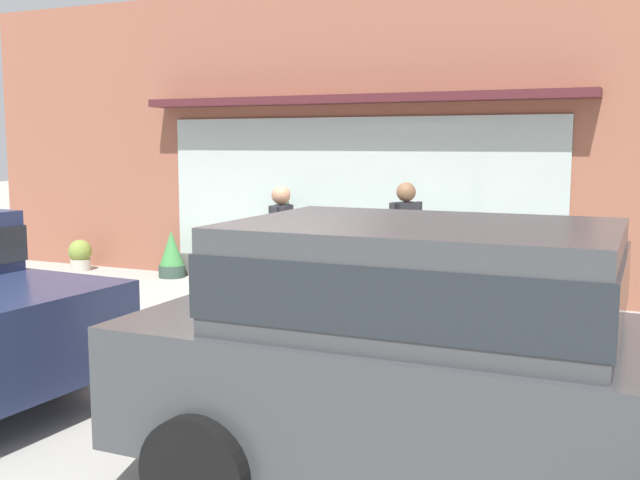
# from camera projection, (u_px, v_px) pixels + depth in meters

# --- Properties ---
(ground_plane) EXTENTS (60.00, 60.00, 0.00)m
(ground_plane) POSITION_uv_depth(u_px,v_px,m) (259.00, 333.00, 8.73)
(ground_plane) COLOR #9E9B93
(curb_strip) EXTENTS (14.00, 0.24, 0.12)m
(curb_strip) POSITION_uv_depth(u_px,v_px,m) (250.00, 332.00, 8.54)
(curb_strip) COLOR #B2B2AD
(curb_strip) RESTS_ON ground_plane
(storefront) EXTENTS (14.00, 0.81, 4.53)m
(storefront) POSITION_uv_depth(u_px,v_px,m) (360.00, 141.00, 11.32)
(storefront) COLOR #935642
(storefront) RESTS_ON ground_plane
(fire_hydrant) EXTENTS (0.40, 0.37, 0.80)m
(fire_hydrant) POSITION_uv_depth(u_px,v_px,m) (342.00, 297.00, 8.88)
(fire_hydrant) COLOR red
(fire_hydrant) RESTS_ON ground_plane
(pedestrian_with_handbag) EXTENTS (0.23, 0.64, 1.69)m
(pedestrian_with_handbag) POSITION_uv_depth(u_px,v_px,m) (282.00, 245.00, 9.01)
(pedestrian_with_handbag) COLOR #9E9384
(pedestrian_with_handbag) RESTS_ON ground_plane
(pedestrian_passerby) EXTENTS (0.33, 0.39, 1.73)m
(pedestrian_passerby) POSITION_uv_depth(u_px,v_px,m) (405.00, 242.00, 9.00)
(pedestrian_passerby) COLOR brown
(pedestrian_passerby) RESTS_ON ground_plane
(parked_car_dark_gray) EXTENTS (4.03, 1.97, 1.72)m
(parked_car_dark_gray) POSITION_uv_depth(u_px,v_px,m) (441.00, 348.00, 4.52)
(parked_car_dark_gray) COLOR #383A3D
(parked_car_dark_gray) RESTS_ON ground_plane
(potted_plant_window_center) EXTENTS (0.43, 0.43, 0.77)m
(potted_plant_window_center) POSITION_uv_depth(u_px,v_px,m) (172.00, 255.00, 12.33)
(potted_plant_window_center) COLOR #33473D
(potted_plant_window_center) RESTS_ON ground_plane
(potted_plant_doorstep) EXTENTS (0.35, 0.35, 0.67)m
(potted_plant_doorstep) POSITION_uv_depth(u_px,v_px,m) (583.00, 285.00, 9.70)
(potted_plant_doorstep) COLOR #4C4C51
(potted_plant_doorstep) RESTS_ON ground_plane
(potted_plant_by_entrance) EXTENTS (0.38, 0.38, 0.55)m
(potted_plant_by_entrance) POSITION_uv_depth(u_px,v_px,m) (462.00, 287.00, 10.09)
(potted_plant_by_entrance) COLOR #B7B2A3
(potted_plant_by_entrance) RESTS_ON ground_plane
(potted_plant_window_left) EXTENTS (0.48, 0.48, 1.48)m
(potted_plant_window_left) POSITION_uv_depth(u_px,v_px,m) (286.00, 240.00, 11.50)
(potted_plant_window_left) COLOR #B7B2A3
(potted_plant_window_left) RESTS_ON ground_plane
(potted_plant_near_hydrant) EXTENTS (0.43, 0.43, 1.16)m
(potted_plant_near_hydrant) POSITION_uv_depth(u_px,v_px,m) (406.00, 261.00, 10.47)
(potted_plant_near_hydrant) COLOR #4C4C51
(potted_plant_near_hydrant) RESTS_ON ground_plane
(potted_plant_trailing_edge) EXTENTS (0.40, 0.40, 0.54)m
(potted_plant_trailing_edge) POSITION_uv_depth(u_px,v_px,m) (80.00, 255.00, 12.97)
(potted_plant_trailing_edge) COLOR #B7B2A3
(potted_plant_trailing_edge) RESTS_ON ground_plane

